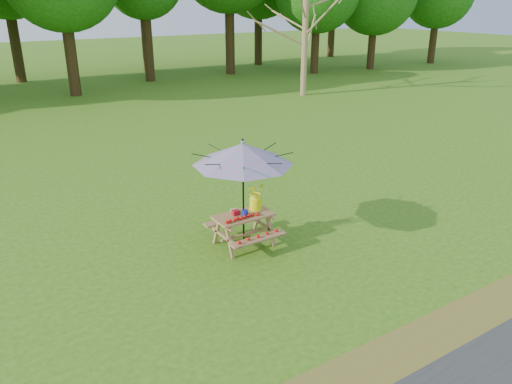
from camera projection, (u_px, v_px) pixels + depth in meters
ground at (431, 226)px, 11.16m from camera, size 120.00×120.00×0.00m
picnic_table at (244, 230)px, 10.19m from camera, size 1.20×1.32×0.67m
patio_umbrella at (243, 154)px, 9.60m from camera, size 2.42×2.42×2.25m
produce_bins at (239, 212)px, 10.04m from camera, size 0.26×0.40×0.13m
tomatoes_row at (242, 218)px, 9.84m from camera, size 0.77×0.13×0.07m
flower_bucket at (256, 196)px, 10.22m from camera, size 0.39×0.36×0.57m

